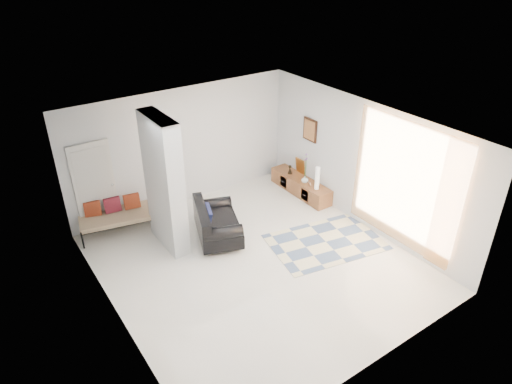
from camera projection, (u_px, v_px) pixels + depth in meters
floor at (257, 263)px, 9.02m from camera, size 6.00×6.00×0.00m
ceiling at (257, 130)px, 7.66m from camera, size 6.00×6.00×0.00m
wall_back at (183, 148)px, 10.49m from camera, size 6.00×0.00×6.00m
wall_front at (383, 294)px, 6.19m from camera, size 6.00×0.00×6.00m
wall_left at (109, 253)px, 6.97m from camera, size 0.00×6.00×6.00m
wall_right at (363, 165)px, 9.71m from camera, size 0.00×6.00×6.00m
partition_column at (164, 184)px, 8.94m from camera, size 0.35×1.20×2.80m
hallway_door at (95, 188)px, 9.61m from camera, size 0.85×0.06×2.04m
curtain at (404, 185)px, 8.82m from camera, size 0.00×2.55×2.55m
wall_art at (310, 130)px, 10.79m from camera, size 0.04×0.45×0.55m
media_console at (301, 186)px, 11.40m from camera, size 0.45×1.87×0.80m
loveseat at (215, 223)px, 9.61m from camera, size 1.28×1.64×0.76m
daybed at (121, 214)px, 9.84m from camera, size 1.90×1.11×0.77m
area_rug at (326, 242)px, 9.63m from camera, size 2.56×1.96×0.01m
cylinder_lamp at (317, 178)px, 10.72m from camera, size 0.10×0.10×0.56m
bronze_figurine at (290, 169)px, 11.50m from camera, size 0.12×0.12×0.23m
vase at (305, 179)px, 11.09m from camera, size 0.18×0.18×0.18m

